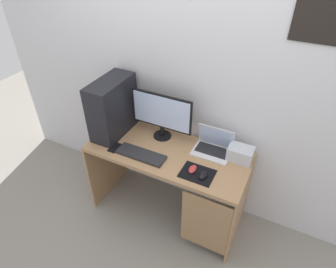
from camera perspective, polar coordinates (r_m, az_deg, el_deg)
name	(u,v)px	position (r m, az deg, el deg)	size (l,w,h in m)	color
ground_plane	(168,209)	(3.03, 0.00, -14.64)	(8.00, 8.00, 0.00)	gray
wall_back	(186,79)	(2.44, 3.66, 10.81)	(4.00, 0.05, 2.60)	silver
desk	(169,167)	(2.56, 0.27, -6.42)	(1.38, 0.60, 0.78)	#A37A51
pc_tower	(113,107)	(2.59, -10.84, 5.16)	(0.22, 0.48, 0.52)	black
monitor	(162,114)	(2.48, -1.27, 3.94)	(0.56, 0.16, 0.43)	black
laptop	(213,147)	(2.47, 8.88, -2.46)	(0.31, 0.22, 0.22)	silver
projector	(240,154)	(2.42, 14.03, -3.81)	(0.20, 0.14, 0.12)	#B7BCC6
keyboard	(141,155)	(2.42, -5.33, -4.04)	(0.42, 0.14, 0.02)	#232326
mousepad	(197,174)	(2.27, 5.79, -7.75)	(0.26, 0.20, 0.01)	black
mouse_left	(193,169)	(2.28, 4.86, -6.90)	(0.06, 0.10, 0.03)	#B23333
mouse_right	(203,175)	(2.24, 6.88, -8.02)	(0.06, 0.10, 0.03)	black
cell_phone	(115,148)	(2.53, -10.42, -2.66)	(0.07, 0.13, 0.01)	black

